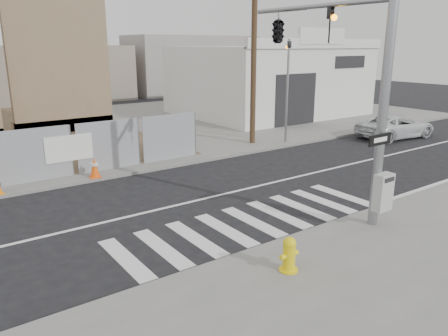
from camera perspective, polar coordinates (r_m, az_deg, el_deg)
ground at (r=14.86m, az=-2.34°, el=-3.98°), size 100.00×100.00×0.00m
sidewalk_far at (r=27.28m, az=-18.80°, el=4.44°), size 50.00×20.00×0.12m
signal_pole at (r=14.02m, az=11.10°, el=14.51°), size 0.96×5.87×7.00m
far_signal_pole at (r=22.66m, az=8.33°, el=11.71°), size 0.16×0.20×5.60m
concrete_wall_right at (r=26.82m, az=-20.52°, el=11.28°), size 5.50×1.30×8.00m
auto_shop at (r=32.92m, az=5.71°, el=11.35°), size 12.00×10.20×5.95m
utility_pole_right at (r=22.29m, az=3.94°, el=16.20°), size 1.60×0.28×10.00m
fire_hydrant at (r=10.02m, az=8.50°, el=-11.07°), size 0.50×0.47×0.82m
suv at (r=26.31m, az=21.53°, el=5.10°), size 4.90×2.69×1.30m
traffic_cone_d at (r=17.39m, az=-16.55°, el=0.07°), size 0.49×0.49×0.80m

